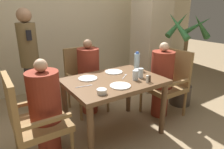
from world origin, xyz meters
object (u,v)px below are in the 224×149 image
plate_main_right (114,72)px  teacup_with_saucer (137,72)px  plate_dessert_center (120,86)px  chair_far_side (85,77)px  glass_tall_mid (141,73)px  water_bottle (137,61)px  plate_main_left (88,78)px  bowl_small (102,91)px  chair_right_side (168,80)px  diner_in_right_chair (161,79)px  chair_left_side (31,118)px  diner_in_far_chair (89,76)px  standing_host (30,59)px  glass_tall_near (135,75)px  diner_in_left_chair (46,110)px  potted_palm (183,72)px

plate_main_right → teacup_with_saucer: size_ratio=1.88×
plate_dessert_center → teacup_with_saucer: 0.48m
chair_far_side → teacup_with_saucer: bearing=-66.5°
plate_dessert_center → glass_tall_mid: size_ratio=1.98×
water_bottle → plate_main_left: bearing=178.3°
glass_tall_mid → bowl_small: bearing=-166.0°
chair_right_side → plate_main_left: (-1.24, 0.19, 0.22)m
chair_far_side → plate_main_right: bearing=-75.5°
chair_right_side → water_bottle: water_bottle is taller
chair_right_side → diner_in_right_chair: bearing=180.0°
chair_left_side → chair_far_side: same height
diner_in_far_chair → standing_host: standing_host is taller
plate_dessert_center → water_bottle: water_bottle is taller
diner_in_far_chair → standing_host: 0.91m
bowl_small → glass_tall_mid: 0.67m
plate_main_right → water_bottle: 0.37m
bowl_small → teacup_with_saucer: bearing=21.9°
diner_in_far_chair → plate_main_left: bearing=-117.7°
diner_in_right_chair → standing_host: (-1.54, 1.18, 0.27)m
chair_left_side → water_bottle: water_bottle is taller
chair_right_side → plate_dessert_center: 1.10m
diner_in_far_chair → chair_left_side: bearing=-145.5°
water_bottle → glass_tall_mid: water_bottle is taller
chair_right_side → standing_host: 2.09m
teacup_with_saucer → glass_tall_near: (-0.16, -0.15, 0.03)m
standing_host → glass_tall_near: bearing=-55.7°
diner_in_left_chair → diner_in_far_chair: (0.84, 0.68, 0.01)m
diner_in_far_chair → chair_right_side: diner_in_far_chair is taller
chair_far_side → chair_right_side: 1.28m
plate_main_left → glass_tall_mid: bearing=-29.1°
chair_right_side → diner_in_right_chair: 0.16m
water_bottle → glass_tall_mid: 0.35m
diner_in_left_chair → chair_far_side: (0.84, 0.83, -0.04)m
diner_in_far_chair → potted_palm: 1.53m
chair_far_side → chair_right_side: bearing=-40.0°
plate_dessert_center → teacup_with_saucer: bearing=27.1°
diner_in_right_chair → standing_host: standing_host is taller
glass_tall_mid → diner_in_far_chair: bearing=111.3°
diner_in_right_chair → potted_palm: 0.58m
diner_in_right_chair → water_bottle: 0.47m
standing_host → bowl_small: 1.52m
glass_tall_near → chair_far_side: bearing=101.8°
chair_right_side → glass_tall_mid: 0.74m
standing_host → potted_palm: standing_host is taller
chair_right_side → glass_tall_near: bearing=-168.8°
chair_far_side → bowl_small: size_ratio=9.62×
bowl_small → water_bottle: bearing=28.5°
chair_left_side → chair_right_side: 1.97m
diner_in_far_chair → plate_main_right: (0.15, -0.44, 0.16)m
plate_main_right → standing_host: bearing=132.2°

